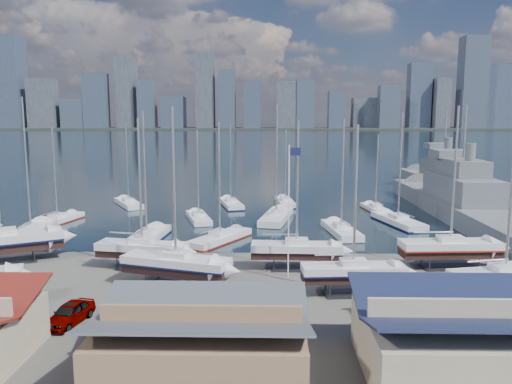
{
  "coord_description": "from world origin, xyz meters",
  "views": [
    {
      "loc": [
        3.87,
        -53.5,
        14.88
      ],
      "look_at": [
        2.38,
        8.0,
        5.62
      ],
      "focal_mm": 35.0,
      "sensor_mm": 36.0,
      "label": 1
    }
  ],
  "objects_px": {
    "sailboat_cradle_0": "(1,242)",
    "flagpole": "(290,202)",
    "naval_ship_east": "(460,206)",
    "car_a": "(70,313)",
    "naval_ship_west": "(443,181)"
  },
  "relations": [
    {
      "from": "sailboat_cradle_0",
      "to": "flagpole",
      "type": "xyz_separation_m",
      "value": [
        29.32,
        -3.7,
        4.93
      ]
    },
    {
      "from": "flagpole",
      "to": "sailboat_cradle_0",
      "type": "bearing_deg",
      "value": 172.81
    },
    {
      "from": "flagpole",
      "to": "naval_ship_west",
      "type": "bearing_deg",
      "value": 59.49
    },
    {
      "from": "naval_ship_east",
      "to": "flagpole",
      "type": "xyz_separation_m",
      "value": [
        -26.91,
        -29.12,
        5.49
      ]
    },
    {
      "from": "sailboat_cradle_0",
      "to": "naval_ship_east",
      "type": "relative_size",
      "value": 0.39
    },
    {
      "from": "sailboat_cradle_0",
      "to": "naval_ship_east",
      "type": "distance_m",
      "value": 61.71
    },
    {
      "from": "flagpole",
      "to": "naval_ship_east",
      "type": "bearing_deg",
      "value": 47.26
    },
    {
      "from": "naval_ship_east",
      "to": "naval_ship_west",
      "type": "distance_m",
      "value": 29.85
    },
    {
      "from": "car_a",
      "to": "flagpole",
      "type": "relative_size",
      "value": 0.37
    },
    {
      "from": "naval_ship_east",
      "to": "car_a",
      "type": "xyz_separation_m",
      "value": [
        -43.3,
        -40.29,
        -0.89
      ]
    },
    {
      "from": "naval_ship_east",
      "to": "flagpole",
      "type": "bearing_deg",
      "value": 137.31
    },
    {
      "from": "car_a",
      "to": "flagpole",
      "type": "distance_m",
      "value": 20.83
    },
    {
      "from": "naval_ship_east",
      "to": "car_a",
      "type": "bearing_deg",
      "value": 132.99
    },
    {
      "from": "naval_ship_east",
      "to": "car_a",
      "type": "relative_size",
      "value": 10.65
    },
    {
      "from": "naval_ship_east",
      "to": "naval_ship_west",
      "type": "xyz_separation_m",
      "value": [
        7.31,
        28.94,
        -0.0
      ]
    }
  ]
}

